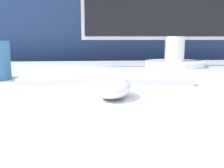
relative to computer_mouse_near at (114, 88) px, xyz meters
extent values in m
cube|color=navy|center=(-0.07, 0.92, -0.13)|extent=(5.00, 0.03, 1.28)
ellipsoid|color=white|center=(0.00, 0.00, 0.00)|extent=(0.09, 0.12, 0.03)
cube|color=silver|center=(0.00, 0.18, -0.01)|extent=(0.39, 0.18, 0.02)
cube|color=silver|center=(0.00, 0.18, 0.00)|extent=(0.37, 0.16, 0.01)
cylinder|color=white|center=(0.27, 0.50, -0.01)|extent=(0.22, 0.22, 0.02)
cylinder|color=white|center=(0.27, 0.50, 0.05)|extent=(0.07, 0.07, 0.09)
camera|label=1|loc=(-0.04, -0.44, 0.08)|focal=42.00mm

